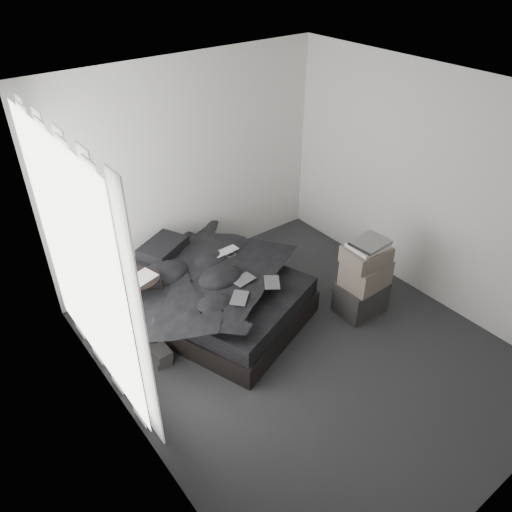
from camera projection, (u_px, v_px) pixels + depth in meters
floor at (302, 349)px, 5.23m from camera, size 3.60×4.20×0.01m
ceiling at (320, 101)px, 3.78m from camera, size 3.60×4.20×0.01m
wall_back at (189, 169)px, 5.89m from camera, size 3.60×0.01×2.60m
wall_left at (126, 327)px, 3.60m from camera, size 0.01×4.20×2.60m
wall_right at (432, 190)px, 5.41m from camera, size 0.01×4.20×2.60m
window_left at (80, 264)px, 4.17m from camera, size 0.02×2.00×2.30m
curtain_left at (88, 268)px, 4.24m from camera, size 0.06×2.12×2.48m
bed at (215, 306)px, 5.62m from camera, size 1.99×2.27×0.26m
mattress at (214, 289)px, 5.49m from camera, size 1.92×2.20×0.20m
duvet at (216, 275)px, 5.35m from camera, size 1.86×2.00×0.22m
pillow_lower at (159, 259)px, 5.70m from camera, size 0.67×0.56×0.13m
pillow_upper at (163, 247)px, 5.66m from camera, size 0.64×0.56×0.12m
laptop at (228, 248)px, 5.57m from camera, size 0.31×0.20×0.02m
comic_a at (239, 292)px, 4.92m from camera, size 0.28×0.28×0.01m
comic_b at (243, 274)px, 5.17m from camera, size 0.26×0.19×0.01m
comic_c at (272, 276)px, 5.13m from camera, size 0.27×0.29×0.01m
side_stand at (145, 307)px, 5.24m from camera, size 0.43×0.43×0.73m
papers at (142, 278)px, 5.03m from camera, size 0.33×0.28×0.01m
floor_books at (162, 356)px, 5.04m from camera, size 0.18×0.24×0.16m
box_lower at (361, 297)px, 5.65m from camera, size 0.53×0.42×0.38m
box_mid at (366, 274)px, 5.46m from camera, size 0.49×0.39×0.29m
box_upper at (366, 255)px, 5.32m from camera, size 0.49×0.41×0.20m
art_book_white at (368, 245)px, 5.26m from camera, size 0.40×0.33×0.04m
art_book_snake at (370, 243)px, 5.23m from camera, size 0.40×0.32×0.04m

